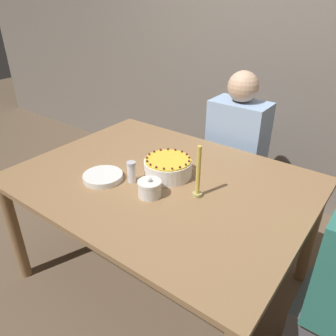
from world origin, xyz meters
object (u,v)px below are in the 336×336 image
at_px(sugar_bowl, 150,188).
at_px(person_man_blue_shirt, 235,163).
at_px(cake, 168,167).
at_px(sugar_shaker, 132,172).
at_px(candle, 198,177).

height_order(sugar_bowl, person_man_blue_shirt, person_man_blue_shirt).
xyz_separation_m(cake, sugar_shaker, (-0.12, -0.17, 0.01)).
bearing_deg(person_man_blue_shirt, candle, 102.45).
distance_m(sugar_shaker, candle, 0.38).
bearing_deg(sugar_shaker, cake, 56.25).
height_order(sugar_shaker, candle, candle).
xyz_separation_m(cake, person_man_blue_shirt, (0.06, 0.75, -0.27)).
bearing_deg(candle, sugar_shaker, -165.21).
xyz_separation_m(sugar_bowl, person_man_blue_shirt, (0.01, 0.97, -0.27)).
height_order(candle, person_man_blue_shirt, person_man_blue_shirt).
bearing_deg(sugar_bowl, cake, 102.79).
distance_m(cake, candle, 0.26).
distance_m(sugar_bowl, sugar_shaker, 0.17).
bearing_deg(candle, sugar_bowl, -143.50).
height_order(cake, sugar_shaker, sugar_shaker).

